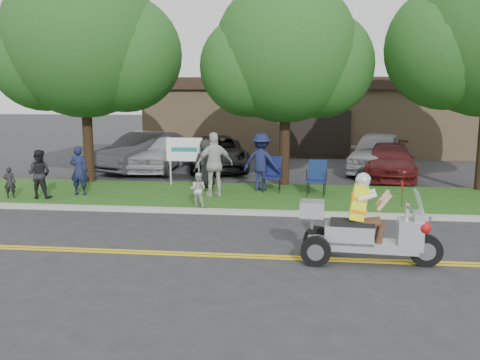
# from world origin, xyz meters

# --- Properties ---
(ground) EXTENTS (120.00, 120.00, 0.00)m
(ground) POSITION_xyz_m (0.00, 0.00, 0.00)
(ground) COLOR #28282B
(ground) RESTS_ON ground
(centerline_near) EXTENTS (60.00, 0.10, 0.01)m
(centerline_near) POSITION_xyz_m (0.00, -0.58, 0.01)
(centerline_near) COLOR gold
(centerline_near) RESTS_ON ground
(centerline_far) EXTENTS (60.00, 0.10, 0.01)m
(centerline_far) POSITION_xyz_m (0.00, -0.42, 0.01)
(centerline_far) COLOR gold
(centerline_far) RESTS_ON ground
(curb) EXTENTS (60.00, 0.25, 0.12)m
(curb) POSITION_xyz_m (0.00, 3.05, 0.06)
(curb) COLOR #A8A89E
(curb) RESTS_ON ground
(grass_verge) EXTENTS (60.00, 4.00, 0.10)m
(grass_verge) POSITION_xyz_m (0.00, 5.20, 0.06)
(grass_verge) COLOR #234612
(grass_verge) RESTS_ON ground
(commercial_building) EXTENTS (18.00, 8.20, 4.00)m
(commercial_building) POSITION_xyz_m (2.00, 18.98, 2.01)
(commercial_building) COLOR #9E7F5B
(commercial_building) RESTS_ON ground
(tree_left) EXTENTS (6.62, 5.40, 7.78)m
(tree_left) POSITION_xyz_m (-6.44, 7.03, 4.85)
(tree_left) COLOR #332114
(tree_left) RESTS_ON ground
(tree_mid) EXTENTS (5.88, 4.80, 7.05)m
(tree_mid) POSITION_xyz_m (0.55, 7.23, 4.43)
(tree_mid) COLOR #332114
(tree_mid) RESTS_ON ground
(business_sign) EXTENTS (1.25, 0.06, 1.75)m
(business_sign) POSITION_xyz_m (-2.90, 6.60, 1.26)
(business_sign) COLOR silver
(business_sign) RESTS_ON ground
(trike_scooter) EXTENTS (2.74, 0.94, 1.79)m
(trike_scooter) POSITION_xyz_m (2.26, -0.60, 0.62)
(trike_scooter) COLOR black
(trike_scooter) RESTS_ON ground
(lawn_chair_a) EXTENTS (0.60, 0.63, 1.12)m
(lawn_chair_a) POSITION_xyz_m (0.15, 5.97, 0.73)
(lawn_chair_a) COLOR black
(lawn_chair_a) RESTS_ON grass_verge
(lawn_chair_b) EXTENTS (0.66, 0.68, 1.10)m
(lawn_chair_b) POSITION_xyz_m (1.57, 5.41, 0.72)
(lawn_chair_b) COLOR black
(lawn_chair_b) RESTS_ON grass_verge
(spectator_adult_left) EXTENTS (0.57, 0.37, 1.55)m
(spectator_adult_left) POSITION_xyz_m (-5.81, 4.60, 0.88)
(spectator_adult_left) COLOR #151B3C
(spectator_adult_left) RESTS_ON grass_verge
(spectator_adult_mid) EXTENTS (0.73, 0.58, 1.48)m
(spectator_adult_mid) POSITION_xyz_m (-6.81, 4.01, 0.85)
(spectator_adult_mid) COLOR black
(spectator_adult_mid) RESTS_ON grass_verge
(spectator_adult_right) EXTENTS (1.25, 0.94, 1.98)m
(spectator_adult_right) POSITION_xyz_m (-1.58, 4.92, 1.09)
(spectator_adult_right) COLOR beige
(spectator_adult_right) RESTS_ON grass_verge
(spectator_chair_a) EXTENTS (1.35, 0.98, 1.88)m
(spectator_chair_a) POSITION_xyz_m (-0.21, 6.01, 1.05)
(spectator_chair_a) COLOR #161B3F
(spectator_chair_a) RESTS_ON grass_verge
(spectator_chair_b) EXTENTS (0.93, 0.78, 1.63)m
(spectator_chair_b) POSITION_xyz_m (-2.11, 6.31, 0.92)
(spectator_chair_b) COLOR black
(spectator_chair_b) RESTS_ON grass_verge
(child_left) EXTENTS (0.40, 0.33, 0.96)m
(child_left) POSITION_xyz_m (-7.73, 3.92, 0.58)
(child_left) COLOR black
(child_left) RESTS_ON grass_verge
(child_right) EXTENTS (0.52, 0.43, 0.97)m
(child_right) POSITION_xyz_m (-1.80, 3.42, 0.59)
(child_right) COLOR beige
(child_right) RESTS_ON grass_verge
(parked_car_far_left) EXTENTS (2.07, 4.71, 1.58)m
(parked_car_far_left) POSITION_xyz_m (-5.00, 10.32, 0.79)
(parked_car_far_left) COLOR #A8A9AF
(parked_car_far_left) RESTS_ON ground
(parked_car_left) EXTENTS (3.40, 5.17, 1.61)m
(parked_car_left) POSITION_xyz_m (-5.50, 10.37, 0.80)
(parked_car_left) COLOR #2D2D30
(parked_car_left) RESTS_ON ground
(parked_car_mid) EXTENTS (3.43, 5.52, 1.43)m
(parked_car_mid) POSITION_xyz_m (-2.47, 10.98, 0.71)
(parked_car_mid) COLOR black
(parked_car_mid) RESTS_ON ground
(parked_car_right) EXTENTS (2.46, 4.77, 1.32)m
(parked_car_right) POSITION_xyz_m (4.50, 9.58, 0.66)
(parked_car_right) COLOR #4D1212
(parked_car_right) RESTS_ON ground
(parked_car_far_right) EXTENTS (3.26, 5.28, 1.68)m
(parked_car_far_right) POSITION_xyz_m (4.23, 10.90, 0.84)
(parked_car_far_right) COLOR #9A9CA1
(parked_car_far_right) RESTS_ON ground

